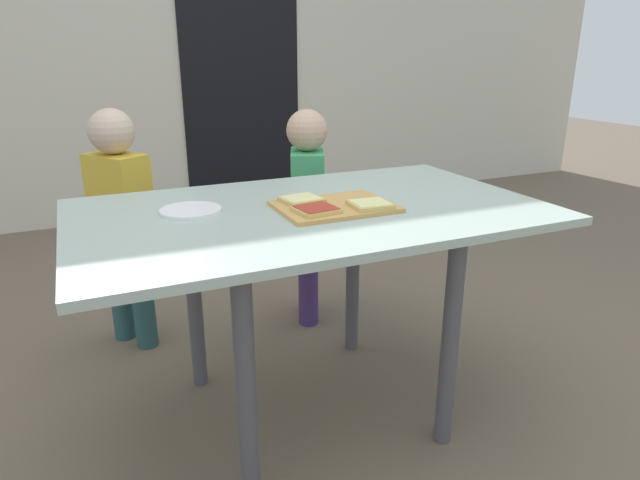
{
  "coord_description": "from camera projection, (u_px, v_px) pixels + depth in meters",
  "views": [
    {
      "loc": [
        -0.65,
        -1.51,
        1.2
      ],
      "look_at": [
        0.03,
        0.0,
        0.63
      ],
      "focal_mm": 30.93,
      "sensor_mm": 36.0,
      "label": 1
    }
  ],
  "objects": [
    {
      "name": "ground_plane",
      "position": [
        312.0,
        408.0,
        1.95
      ],
      "size": [
        16.0,
        16.0,
        0.0
      ],
      "primitive_type": "plane",
      "color": "brown"
    },
    {
      "name": "house_wall_back",
      "position": [
        155.0,
        14.0,
        3.86
      ],
      "size": [
        8.0,
        0.2,
        2.88
      ],
      "primitive_type": "cube",
      "color": "beige",
      "rests_on": "ground"
    },
    {
      "name": "house_door",
      "position": [
        241.0,
        78.0,
        4.13
      ],
      "size": [
        0.9,
        0.02,
        2.0
      ],
      "primitive_type": "cube",
      "color": "black",
      "rests_on": "ground"
    },
    {
      "name": "dining_table",
      "position": [
        311.0,
        235.0,
        1.73
      ],
      "size": [
        1.44,
        0.86,
        0.74
      ],
      "color": "#A3B7AA",
      "rests_on": "ground"
    },
    {
      "name": "cutting_board",
      "position": [
        334.0,
        206.0,
        1.69
      ],
      "size": [
        0.35,
        0.26,
        0.01
      ],
      "primitive_type": "cube",
      "color": "tan",
      "rests_on": "dining_table"
    },
    {
      "name": "pizza_slice_near_left",
      "position": [
        316.0,
        210.0,
        1.61
      ],
      "size": [
        0.13,
        0.12,
        0.02
      ],
      "color": "#D3B664",
      "rests_on": "cutting_board"
    },
    {
      "name": "pizza_slice_far_left",
      "position": [
        302.0,
        200.0,
        1.72
      ],
      "size": [
        0.13,
        0.13,
        0.02
      ],
      "color": "#D3B664",
      "rests_on": "cutting_board"
    },
    {
      "name": "pizza_slice_near_right",
      "position": [
        370.0,
        204.0,
        1.67
      ],
      "size": [
        0.12,
        0.12,
        0.02
      ],
      "color": "#D3B664",
      "rests_on": "cutting_board"
    },
    {
      "name": "plate_white_left",
      "position": [
        191.0,
        210.0,
        1.66
      ],
      "size": [
        0.18,
        0.18,
        0.01
      ],
      "primitive_type": "cylinder",
      "color": "white",
      "rests_on": "dining_table"
    },
    {
      "name": "child_left",
      "position": [
        122.0,
        215.0,
        2.21
      ],
      "size": [
        0.25,
        0.28,
        0.99
      ],
      "color": "#284D4E",
      "rests_on": "ground"
    },
    {
      "name": "child_right",
      "position": [
        307.0,
        203.0,
        2.44
      ],
      "size": [
        0.22,
        0.27,
        0.96
      ],
      "color": "#422D69",
      "rests_on": "ground"
    }
  ]
}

